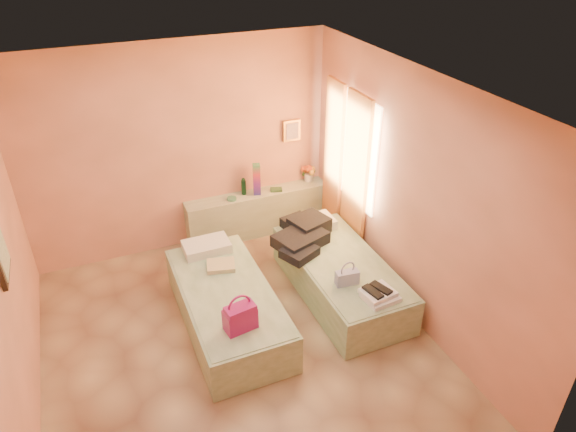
# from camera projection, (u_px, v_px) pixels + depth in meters

# --- Properties ---
(ground) EXTENTS (4.50, 4.50, 0.00)m
(ground) POSITION_uv_depth(u_px,v_px,m) (240.00, 348.00, 5.55)
(ground) COLOR tan
(ground) RESTS_ON ground
(room_walls) EXTENTS (4.02, 4.51, 2.81)m
(room_walls) POSITION_uv_depth(u_px,v_px,m) (234.00, 175.00, 5.14)
(room_walls) COLOR #F09F80
(room_walls) RESTS_ON ground
(headboard_ledge) EXTENTS (2.05, 0.30, 0.65)m
(headboard_ledge) POSITION_uv_depth(u_px,v_px,m) (258.00, 213.00, 7.36)
(headboard_ledge) COLOR #AAB594
(headboard_ledge) RESTS_ON ground
(bed_left) EXTENTS (0.91, 2.00, 0.50)m
(bed_left) POSITION_uv_depth(u_px,v_px,m) (228.00, 307.00, 5.75)
(bed_left) COLOR #B0C8A1
(bed_left) RESTS_ON ground
(bed_right) EXTENTS (0.91, 2.00, 0.50)m
(bed_right) POSITION_uv_depth(u_px,v_px,m) (340.00, 277.00, 6.20)
(bed_right) COLOR #B0C8A1
(bed_right) RESTS_ON ground
(water_bottle) EXTENTS (0.07, 0.07, 0.23)m
(water_bottle) POSITION_uv_depth(u_px,v_px,m) (244.00, 187.00, 7.11)
(water_bottle) COLOR #153B24
(water_bottle) RESTS_ON headboard_ledge
(rainbow_box) EXTENTS (0.12, 0.12, 0.45)m
(rainbow_box) POSITION_uv_depth(u_px,v_px,m) (257.00, 179.00, 7.06)
(rainbow_box) COLOR #A41462
(rainbow_box) RESTS_ON headboard_ledge
(small_dish) EXTENTS (0.17, 0.17, 0.03)m
(small_dish) POSITION_uv_depth(u_px,v_px,m) (232.00, 199.00, 7.02)
(small_dish) COLOR #447C5D
(small_dish) RESTS_ON headboard_ledge
(green_book) EXTENTS (0.19, 0.16, 0.03)m
(green_book) POSITION_uv_depth(u_px,v_px,m) (276.00, 190.00, 7.25)
(green_book) COLOR #264729
(green_book) RESTS_ON headboard_ledge
(flower_vase) EXTENTS (0.23, 0.23, 0.29)m
(flower_vase) POSITION_uv_depth(u_px,v_px,m) (309.00, 172.00, 7.45)
(flower_vase) COLOR silver
(flower_vase) RESTS_ON headboard_ledge
(magenta_handbag) EXTENTS (0.34, 0.22, 0.29)m
(magenta_handbag) POSITION_uv_depth(u_px,v_px,m) (240.00, 317.00, 5.02)
(magenta_handbag) COLOR #A41462
(magenta_handbag) RESTS_ON bed_left
(khaki_garment) EXTENTS (0.37, 0.32, 0.05)m
(khaki_garment) POSITION_uv_depth(u_px,v_px,m) (221.00, 266.00, 5.94)
(khaki_garment) COLOR tan
(khaki_garment) RESTS_ON bed_left
(clothes_pile) EXTENTS (0.83, 0.83, 0.20)m
(clothes_pile) POSITION_uv_depth(u_px,v_px,m) (304.00, 237.00, 6.33)
(clothes_pile) COLOR black
(clothes_pile) RESTS_ON bed_right
(blue_handbag) EXTENTS (0.27, 0.14, 0.17)m
(blue_handbag) POSITION_uv_depth(u_px,v_px,m) (347.00, 278.00, 5.66)
(blue_handbag) COLOR #414E9C
(blue_handbag) RESTS_ON bed_right
(towel_stack) EXTENTS (0.37, 0.33, 0.10)m
(towel_stack) POSITION_uv_depth(u_px,v_px,m) (380.00, 295.00, 5.45)
(towel_stack) COLOR white
(towel_stack) RESTS_ON bed_right
(sandal_pair) EXTENTS (0.24, 0.28, 0.03)m
(sandal_pair) POSITION_uv_depth(u_px,v_px,m) (377.00, 290.00, 5.42)
(sandal_pair) COLOR black
(sandal_pair) RESTS_ON towel_stack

